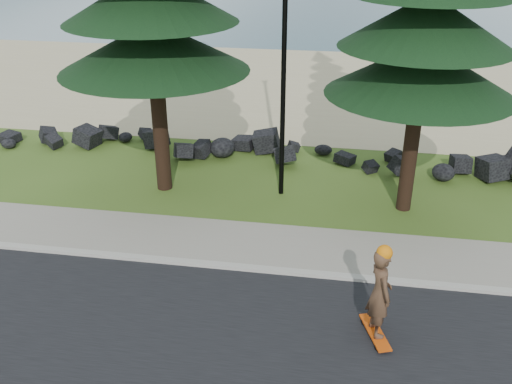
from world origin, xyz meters
TOP-DOWN VIEW (x-y plane):
  - ground at (0.00, 0.00)m, footprint 160.00×160.00m
  - kerb at (0.00, -0.90)m, footprint 160.00×0.20m
  - sidewalk at (0.00, 0.20)m, footprint 160.00×2.00m
  - beach_sand at (0.00, 14.50)m, footprint 160.00×15.00m
  - seawall_boulders at (0.00, 5.60)m, footprint 60.00×2.40m
  - lamp_post at (0.00, 3.20)m, footprint 0.25×0.14m
  - skateboarder at (2.58, -2.76)m, footprint 0.64×1.14m

SIDE VIEW (x-z plane):
  - ground at x=0.00m, z-range 0.00..0.00m
  - seawall_boulders at x=0.00m, z-range -0.55..0.55m
  - beach_sand at x=0.00m, z-range 0.00..0.01m
  - sidewalk at x=0.00m, z-range 0.00..0.08m
  - kerb at x=0.00m, z-range 0.00..0.10m
  - skateboarder at x=2.58m, z-range 0.01..2.08m
  - lamp_post at x=0.00m, z-range 0.06..8.20m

